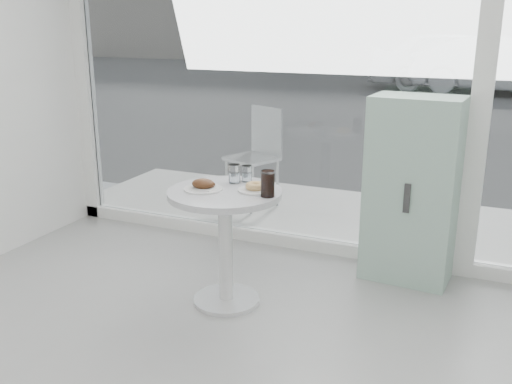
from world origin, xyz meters
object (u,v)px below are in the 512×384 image
at_px(car_silver, 504,66).
at_px(water_tumbler_a, 234,175).
at_px(car_white, 457,60).
at_px(mint_cabinet, 412,190).
at_px(plate_donut, 256,188).
at_px(patio_chair, 258,150).
at_px(cola_glass, 268,184).
at_px(main_table, 225,223).
at_px(plate_fritter, 204,186).
at_px(water_tumbler_b, 247,175).

height_order(car_silver, water_tumbler_a, car_silver).
bearing_deg(water_tumbler_a, car_white, 88.85).
distance_m(mint_cabinet, plate_donut, 1.18).
distance_m(patio_chair, water_tumbler_a, 1.81).
relative_size(car_silver, plate_donut, 19.76).
distance_m(patio_chair, cola_glass, 2.11).
relative_size(main_table, plate_fritter, 3.17).
bearing_deg(car_white, plate_donut, 170.58).
distance_m(main_table, mint_cabinet, 1.35).
distance_m(mint_cabinet, water_tumbler_b, 1.18).
relative_size(car_white, car_silver, 1.07).
distance_m(mint_cabinet, car_silver, 11.90).
height_order(patio_chair, plate_fritter, patio_chair).
xyz_separation_m(car_white, cola_glass, (0.05, -13.61, 0.05)).
bearing_deg(plate_donut, mint_cabinet, 44.32).
bearing_deg(plate_fritter, cola_glass, 3.74).
height_order(patio_chair, car_white, car_white).
xyz_separation_m(car_silver, water_tumbler_a, (-1.44, -12.59, 0.11)).
relative_size(plate_donut, water_tumbler_a, 1.79).
relative_size(patio_chair, car_white, 0.20).
bearing_deg(plate_donut, main_table, -160.63).
bearing_deg(water_tumbler_b, patio_chair, 110.97).
bearing_deg(car_silver, water_tumbler_a, -179.55).
xyz_separation_m(car_silver, water_tumbler_b, (-1.38, -12.53, 0.10)).
bearing_deg(cola_glass, car_silver, 84.96).
relative_size(plate_fritter, plate_donut, 1.10).
xyz_separation_m(patio_chair, cola_glass, (0.88, -1.90, 0.26)).
bearing_deg(mint_cabinet, plate_fritter, -136.94).
bearing_deg(car_white, cola_glass, 171.05).
bearing_deg(main_table, car_silver, 83.65).
relative_size(plate_fritter, water_tumbler_b, 2.25).
xyz_separation_m(mint_cabinet, plate_donut, (-0.84, -0.82, 0.14)).
bearing_deg(main_table, water_tumbler_b, 80.33).
distance_m(car_silver, cola_glass, 12.84).
bearing_deg(plate_fritter, patio_chair, 103.51).
relative_size(patio_chair, plate_donut, 4.31).
relative_size(patio_chair, plate_fritter, 3.91).
bearing_deg(water_tumbler_a, car_silver, 83.47).
distance_m(main_table, car_white, 13.60).
xyz_separation_m(patio_chair, water_tumbler_a, (0.57, -1.71, 0.23)).
bearing_deg(plate_fritter, mint_cabinet, 38.85).
height_order(plate_donut, water_tumbler_b, water_tumbler_b).
relative_size(mint_cabinet, water_tumbler_b, 12.09).
bearing_deg(water_tumbler_b, mint_cabinet, 33.10).
distance_m(mint_cabinet, water_tumbler_a, 1.26).
height_order(main_table, plate_donut, plate_donut).
height_order(plate_fritter, cola_glass, cola_glass).
relative_size(car_silver, water_tumbler_a, 35.43).
distance_m(main_table, water_tumbler_b, 0.36).
bearing_deg(plate_fritter, water_tumbler_b, 59.59).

